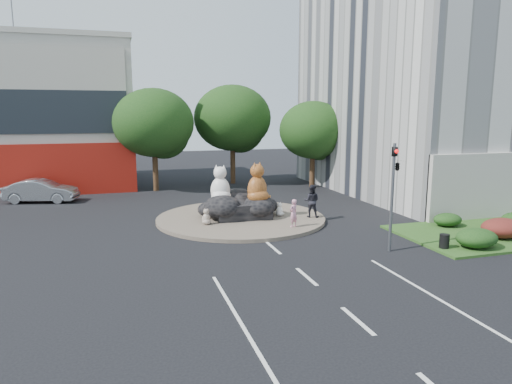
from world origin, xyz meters
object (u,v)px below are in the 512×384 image
cat_tabby (257,182)px  pedestrian_pink (293,213)px  kitten_white (280,209)px  pedestrian_dark (312,201)px  kitten_calico (206,216)px  litter_bin (444,241)px  cat_white (220,183)px  parked_car (41,191)px

cat_tabby → pedestrian_pink: cat_tabby is taller
cat_tabby → pedestrian_pink: (1.24, -2.67, -1.34)m
kitten_white → pedestrian_dark: (1.70, -0.84, 0.55)m
cat_tabby → kitten_white: (1.43, 0.04, -1.68)m
cat_tabby → kitten_calico: (-3.20, -0.76, -1.64)m
kitten_calico → pedestrian_dark: size_ratio=0.47×
litter_bin → cat_white: bearing=134.0°
parked_car → kitten_calico: bearing=-123.1°
pedestrian_pink → parked_car: (-14.37, 12.60, -0.14)m
cat_tabby → kitten_calico: 3.68m
cat_tabby → pedestrian_pink: 3.24m
cat_white → pedestrian_dark: bearing=5.6°
cat_tabby → kitten_white: size_ratio=2.84×
pedestrian_dark → litter_bin: 8.17m
cat_tabby → parked_car: size_ratio=0.48×
kitten_calico → parked_car: 14.60m
cat_white → kitten_calico: cat_white is taller
cat_white → parked_car: cat_white is taller
pedestrian_dark → kitten_calico: bearing=29.8°
cat_white → kitten_white: 3.89m
cat_tabby → pedestrian_pink: size_ratio=1.58×
cat_white → litter_bin: 12.59m
parked_car → litter_bin: parked_car is taller
parked_car → litter_bin: bearing=-118.4°
cat_tabby → kitten_calico: bearing=159.4°
pedestrian_pink → parked_car: pedestrian_pink is taller
cat_white → pedestrian_dark: (5.16, -1.61, -1.04)m
kitten_calico → parked_car: (-9.93, 10.69, 0.16)m
parked_car → cat_white: bearing=-115.4°
litter_bin → pedestrian_pink: bearing=134.6°
kitten_white → litter_bin: (5.20, -8.19, -0.18)m
cat_white → kitten_white: cat_white is taller
cat_tabby → pedestrian_dark: bearing=-48.2°
parked_car → pedestrian_dark: bearing=-109.4°
kitten_calico → litter_bin: bearing=-26.2°
cat_white → kitten_white: bearing=10.3°
kitten_calico → kitten_white: bearing=20.6°
pedestrian_dark → pedestrian_pink: bearing=75.0°
pedestrian_pink → cat_tabby: bearing=-94.2°
litter_bin → kitten_calico: bearing=143.1°
pedestrian_dark → cat_white: bearing=12.8°
cat_white → pedestrian_pink: cat_white is taller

